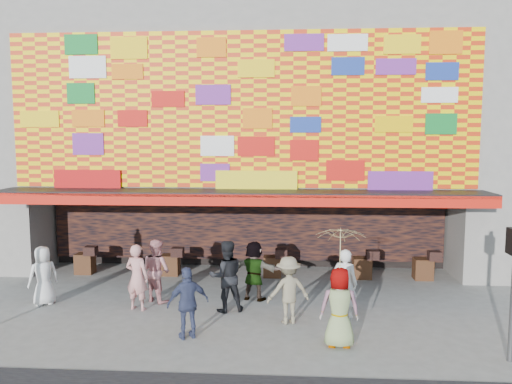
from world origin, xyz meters
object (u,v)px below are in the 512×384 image
(ped_b, at_px, (137,277))
(ped_f, at_px, (254,271))
(ped_a, at_px, (43,276))
(ped_e, at_px, (188,303))
(ped_d, at_px, (288,290))
(ped_h, at_px, (345,283))
(ped_g, at_px, (340,307))
(parasol, at_px, (341,250))
(ped_i, at_px, (156,270))
(ped_c, at_px, (226,276))

(ped_b, height_order, ped_f, ped_b)
(ped_a, height_order, ped_e, ped_e)
(ped_d, height_order, ped_h, ped_h)
(ped_e, xyz_separation_m, ped_g, (3.48, -0.25, 0.05))
(ped_a, xyz_separation_m, parasol, (8.01, -2.32, 1.37))
(ped_b, relative_size, ped_i, 1.01)
(ped_f, height_order, ped_i, ped_i)
(ped_b, relative_size, ped_c, 0.94)
(ped_i, xyz_separation_m, parasol, (4.92, -2.84, 1.31))
(ped_d, distance_m, ped_i, 4.06)
(ped_c, relative_size, ped_f, 1.12)
(ped_g, bearing_deg, ped_i, -29.89)
(ped_e, height_order, ped_g, ped_g)
(ped_c, xyz_separation_m, ped_i, (-2.10, 0.69, -0.07))
(ped_d, bearing_deg, ped_c, -43.49)
(ped_d, relative_size, ped_f, 0.99)
(ped_b, xyz_separation_m, ped_c, (2.44, 0.05, 0.06))
(ped_e, height_order, ped_i, ped_i)
(ped_d, height_order, ped_e, ped_d)
(ped_d, xyz_separation_m, ped_f, (-0.99, 1.77, 0.01))
(ped_d, height_order, parasol, parasol)
(ped_f, distance_m, ped_h, 2.76)
(ped_e, xyz_separation_m, parasol, (3.48, -0.25, 1.36))
(ped_h, height_order, parasol, parasol)
(ped_b, relative_size, ped_g, 1.00)
(ped_i, distance_m, parasol, 5.83)
(ped_f, height_order, ped_g, ped_g)
(ped_a, distance_m, parasol, 8.45)
(ped_a, bearing_deg, ped_c, 135.48)
(ped_c, bearing_deg, ped_f, -143.05)
(ped_a, xyz_separation_m, ped_e, (4.53, -2.07, 0.02))
(ped_e, bearing_deg, ped_g, 148.78)
(ped_c, relative_size, ped_i, 1.08)
(ped_a, relative_size, ped_e, 0.98)
(ped_d, bearing_deg, ped_f, -79.34)
(parasol, bearing_deg, ped_i, 150.04)
(ped_c, bearing_deg, ped_e, 52.63)
(ped_b, bearing_deg, ped_a, 10.02)
(ped_b, distance_m, ped_h, 5.59)
(ped_f, bearing_deg, ped_i, 23.37)
(ped_a, height_order, ped_f, ped_f)
(ped_b, distance_m, parasol, 5.81)
(ped_g, bearing_deg, ped_b, -21.62)
(ped_b, xyz_separation_m, ped_g, (5.26, -2.09, -0.00))
(ped_e, bearing_deg, ped_b, -73.34)
(ped_f, height_order, parasol, parasol)
(ped_c, bearing_deg, parasol, 124.68)
(parasol, bearing_deg, ped_d, 129.97)
(ped_h, distance_m, parasol, 2.31)
(ped_f, distance_m, ped_i, 2.81)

